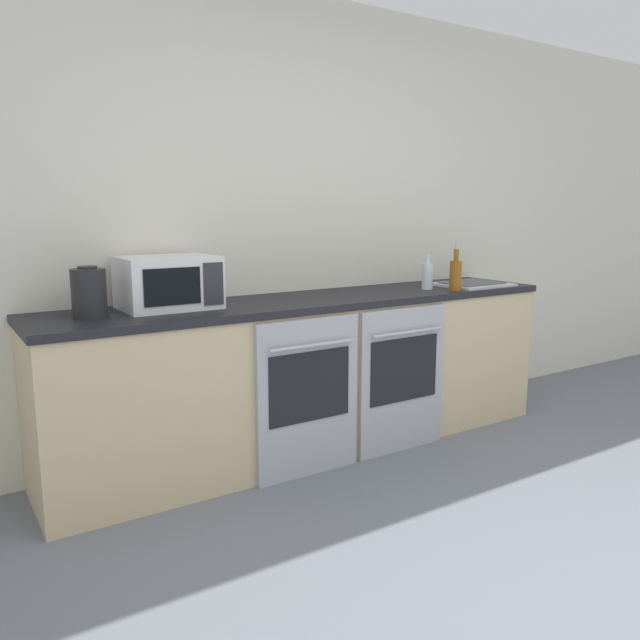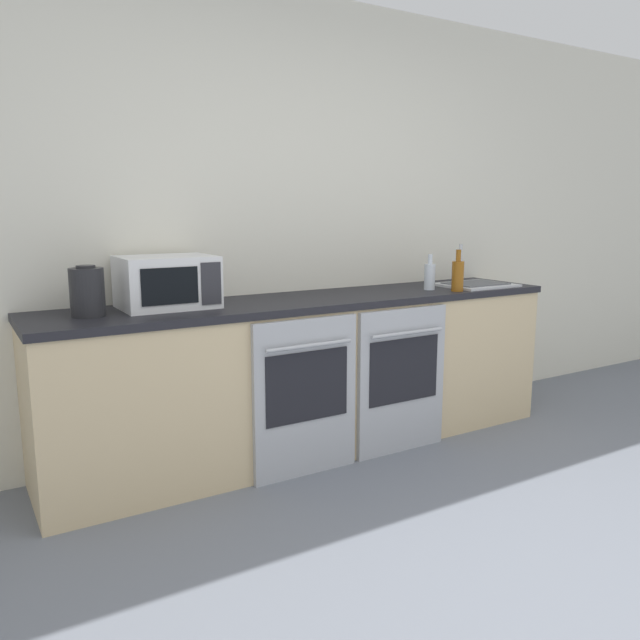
# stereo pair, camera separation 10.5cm
# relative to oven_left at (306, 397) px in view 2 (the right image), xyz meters

# --- Properties ---
(ground_plane) EXTENTS (16.00, 16.00, 0.00)m
(ground_plane) POSITION_rel_oven_left_xyz_m (0.23, -1.58, -0.43)
(ground_plane) COLOR slate
(wall_back) EXTENTS (10.00, 0.06, 2.60)m
(wall_back) POSITION_rel_oven_left_xyz_m (0.23, 0.64, 0.87)
(wall_back) COLOR silver
(wall_back) RESTS_ON ground_plane
(counter_back) EXTENTS (3.06, 0.62, 0.89)m
(counter_back) POSITION_rel_oven_left_xyz_m (0.23, 0.31, 0.02)
(counter_back) COLOR #D1B789
(counter_back) RESTS_ON ground_plane
(oven_left) EXTENTS (0.60, 0.06, 0.83)m
(oven_left) POSITION_rel_oven_left_xyz_m (0.00, 0.00, 0.00)
(oven_left) COLOR #A8AAAF
(oven_left) RESTS_ON ground_plane
(oven_right) EXTENTS (0.60, 0.06, 0.83)m
(oven_right) POSITION_rel_oven_left_xyz_m (0.63, 0.00, 0.00)
(oven_right) COLOR #A8AAAF
(oven_right) RESTS_ON ground_plane
(microwave) EXTENTS (0.46, 0.37, 0.26)m
(microwave) POSITION_rel_oven_left_xyz_m (-0.58, 0.39, 0.59)
(microwave) COLOR silver
(microwave) RESTS_ON counter_back
(bottle_clear) EXTENTS (0.07, 0.07, 0.22)m
(bottle_clear) POSITION_rel_oven_left_xyz_m (1.02, 0.24, 0.55)
(bottle_clear) COLOR silver
(bottle_clear) RESTS_ON counter_back
(bottle_amber) EXTENTS (0.07, 0.07, 0.25)m
(bottle_amber) POSITION_rel_oven_left_xyz_m (1.12, 0.10, 0.56)
(bottle_amber) COLOR #8C5114
(bottle_amber) RESTS_ON counter_back
(kettle) EXTENTS (0.16, 0.16, 0.24)m
(kettle) POSITION_rel_oven_left_xyz_m (-0.98, 0.32, 0.58)
(kettle) COLOR #232326
(kettle) RESTS_ON counter_back
(sink) EXTENTS (0.45, 0.38, 0.26)m
(sink) POSITION_rel_oven_left_xyz_m (1.40, 0.23, 0.48)
(sink) COLOR silver
(sink) RESTS_ON counter_back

